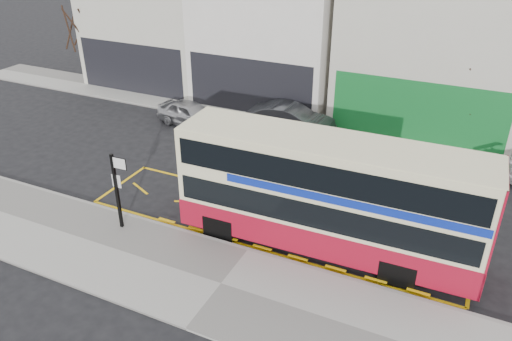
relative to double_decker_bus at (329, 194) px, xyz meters
The scene contains 14 objects.
ground 3.26m from the double_decker_bus, 154.77° to the right, with size 120.00×120.00×0.00m, color black.
pavement 4.53m from the double_decker_bus, 123.81° to the right, with size 40.00×4.00×0.15m, color #9D9C95.
kerb 3.36m from the double_decker_bus, 147.47° to the right, with size 40.00×0.15×0.15m, color gray.
far_pavement 10.39m from the double_decker_bus, 102.75° to the left, with size 50.00×3.00×0.15m, color #9D9C95.
road_markings 3.13m from the double_decker_bus, 166.51° to the left, with size 14.00×3.40×0.01m, color yellow, non-canonical shape.
terrace_far_left 21.20m from the double_decker_bus, 138.52° to the left, with size 8.00×8.01×10.80m.
terrace_left 16.26m from the double_decker_bus, 119.09° to the left, with size 8.00×8.01×11.80m.
terrace_green_shop 14.29m from the double_decker_bus, 84.87° to the left, with size 9.00×8.01×11.30m.
double_decker_bus is the anchor object (origin of this frame).
bus_stop_post 7.27m from the double_decker_bus, 162.57° to the right, with size 0.73×0.13×2.93m.
car_silver 12.29m from the double_decker_bus, 143.82° to the left, with size 1.58×3.94×1.34m, color #A4A5A9.
car_grey 9.91m from the double_decker_bus, 118.71° to the left, with size 1.57×4.50×1.48m, color #3C3E43.
street_tree_left 22.68m from the double_decker_bus, 152.02° to the left, with size 2.93×2.93×6.33m.
street_tree_right 11.44m from the double_decker_bus, 72.51° to the left, with size 2.42×2.42×5.23m.
Camera 1 is at (6.08, -12.65, 10.50)m, focal length 35.00 mm.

